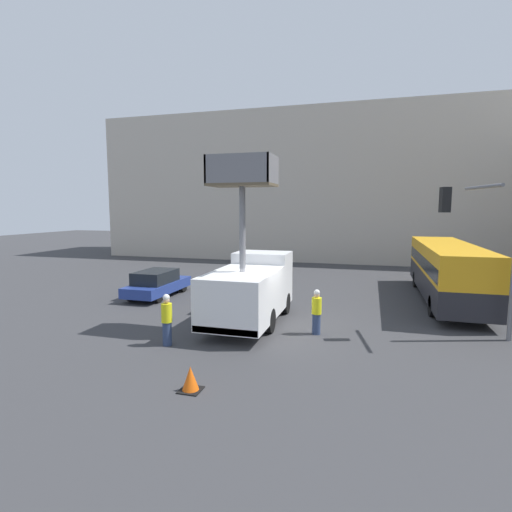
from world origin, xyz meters
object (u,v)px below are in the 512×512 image
object	(u,v)px
road_worker_directing	(317,312)
parked_car_curbside	(157,283)
utility_truck	(250,286)
road_worker_near_truck	(167,320)
traffic_cone_near_truck	(190,379)
city_bus	(447,268)
traffic_light_pole	(490,234)

from	to	relation	value
road_worker_directing	parked_car_curbside	xyz separation A→B (m)	(-9.33, 4.23, -0.13)
road_worker_directing	parked_car_curbside	size ratio (longest dim) A/B	0.39
utility_truck	parked_car_curbside	xyz separation A→B (m)	(-6.45, 3.54, -0.87)
road_worker_near_truck	parked_car_curbside	xyz separation A→B (m)	(-4.41, 6.98, -0.19)
utility_truck	road_worker_near_truck	bearing A→B (deg)	-120.67
utility_truck	road_worker_directing	world-z (taller)	utility_truck
road_worker_directing	road_worker_near_truck	bearing A→B (deg)	-138.06
road_worker_near_truck	traffic_cone_near_truck	bearing A→B (deg)	175.87
city_bus	traffic_light_pole	xyz separation A→B (m)	(0.24, -6.53, 2.18)
road_worker_directing	traffic_cone_near_truck	bearing A→B (deg)	-101.29
road_worker_near_truck	traffic_light_pole	bearing A→B (deg)	-112.82
road_worker_directing	parked_car_curbside	distance (m)	10.25
utility_truck	road_worker_near_truck	distance (m)	4.05
traffic_light_pole	road_worker_near_truck	bearing A→B (deg)	-161.08
utility_truck	road_worker_near_truck	world-z (taller)	utility_truck
road_worker_directing	traffic_light_pole	bearing A→B (deg)	22.27
city_bus	parked_car_curbside	distance (m)	15.50
city_bus	parked_car_curbside	world-z (taller)	city_bus
traffic_light_pole	road_worker_directing	size ratio (longest dim) A/B	3.36
road_worker_near_truck	traffic_cone_near_truck	size ratio (longest dim) A/B	2.77
utility_truck	road_worker_near_truck	size ratio (longest dim) A/B	3.68
road_worker_near_truck	parked_car_curbside	size ratio (longest dim) A/B	0.41
utility_truck	traffic_light_pole	distance (m)	9.22
city_bus	traffic_light_pole	size ratio (longest dim) A/B	1.95
city_bus	road_worker_directing	bearing A→B (deg)	131.38
traffic_light_pole	road_worker_near_truck	world-z (taller)	traffic_light_pole
road_worker_near_truck	utility_truck	bearing A→B (deg)	-72.41
road_worker_near_truck	road_worker_directing	distance (m)	5.63
traffic_light_pole	parked_car_curbside	xyz separation A→B (m)	(-15.36, 3.23, -3.20)
traffic_light_pole	city_bus	bearing A→B (deg)	92.14
road_worker_directing	traffic_cone_near_truck	size ratio (longest dim) A/B	2.63
traffic_cone_near_truck	parked_car_curbside	world-z (taller)	parked_car_curbside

